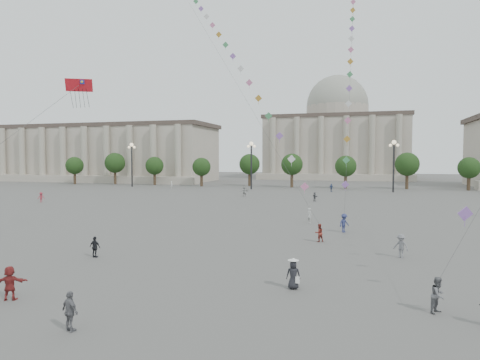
# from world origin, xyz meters

# --- Properties ---
(ground) EXTENTS (360.00, 360.00, 0.00)m
(ground) POSITION_xyz_m (0.00, 0.00, 0.00)
(ground) COLOR #52504D
(ground) RESTS_ON ground
(hall_west) EXTENTS (84.00, 26.22, 17.20)m
(hall_west) POSITION_xyz_m (-75.00, 93.89, 8.43)
(hall_west) COLOR #A79E8C
(hall_west) RESTS_ON ground
(hall_central) EXTENTS (48.30, 34.30, 35.50)m
(hall_central) POSITION_xyz_m (0.00, 129.22, 14.23)
(hall_central) COLOR #A79E8C
(hall_central) RESTS_ON ground
(tree_row) EXTENTS (137.12, 5.12, 8.00)m
(tree_row) POSITION_xyz_m (0.00, 78.00, 5.39)
(tree_row) COLOR #34251A
(tree_row) RESTS_ON ground
(lamp_post_far_west) EXTENTS (2.00, 0.90, 10.65)m
(lamp_post_far_west) POSITION_xyz_m (-45.00, 70.00, 7.35)
(lamp_post_far_west) COLOR #262628
(lamp_post_far_west) RESTS_ON ground
(lamp_post_mid_west) EXTENTS (2.00, 0.90, 10.65)m
(lamp_post_mid_west) POSITION_xyz_m (-15.00, 70.00, 7.35)
(lamp_post_mid_west) COLOR #262628
(lamp_post_mid_west) RESTS_ON ground
(lamp_post_mid_east) EXTENTS (2.00, 0.90, 10.65)m
(lamp_post_mid_east) POSITION_xyz_m (15.00, 70.00, 7.35)
(lamp_post_mid_east) COLOR #262628
(lamp_post_mid_east) RESTS_ON ground
(person_crowd_0) EXTENTS (1.02, 0.95, 1.69)m
(person_crowd_0) POSITION_xyz_m (2.72, 68.00, 0.85)
(person_crowd_0) COLOR navy
(person_crowd_0) RESTS_ON ground
(person_crowd_2) EXTENTS (1.17, 1.13, 1.60)m
(person_crowd_2) POSITION_xyz_m (-39.99, 33.67, 0.80)
(person_crowd_2) COLOR maroon
(person_crowd_2) RESTS_ON ground
(person_crowd_4) EXTENTS (1.78, 1.29, 1.85)m
(person_crowd_4) POSITION_xyz_m (-11.70, 52.35, 0.93)
(person_crowd_4) COLOR #AFAEAB
(person_crowd_4) RESTS_ON ground
(person_crowd_6) EXTENTS (1.26, 1.08, 1.69)m
(person_crowd_6) POSITION_xyz_m (11.71, 9.52, 0.84)
(person_crowd_6) COLOR slate
(person_crowd_6) RESTS_ON ground
(person_crowd_10) EXTENTS (0.49, 0.67, 1.71)m
(person_crowd_10) POSITION_xyz_m (-33.15, 67.19, 0.85)
(person_crowd_10) COLOR silver
(person_crowd_10) RESTS_ON ground
(person_crowd_12) EXTENTS (1.19, 1.36, 1.49)m
(person_crowd_12) POSITION_xyz_m (1.54, 47.51, 0.74)
(person_crowd_12) COLOR slate
(person_crowd_12) RESTS_ON ground
(person_crowd_13) EXTENTS (0.70, 0.71, 1.65)m
(person_crowd_13) POSITION_xyz_m (3.54, 23.89, 0.83)
(person_crowd_13) COLOR beige
(person_crowd_13) RESTS_ON ground
(tourist_1) EXTENTS (0.90, 0.44, 1.49)m
(tourist_1) POSITION_xyz_m (-9.14, 3.57, 0.75)
(tourist_1) COLOR black
(tourist_1) RESTS_ON ground
(tourist_2) EXTENTS (1.66, 1.03, 1.71)m
(tourist_2) POSITION_xyz_m (-7.74, -5.46, 0.86)
(tourist_2) COLOR maroon
(tourist_2) RESTS_ON ground
(tourist_3) EXTENTS (1.05, 0.71, 1.66)m
(tourist_3) POSITION_xyz_m (-2.31, -7.91, 0.83)
(tourist_3) COLOR slate
(tourist_3) RESTS_ON ground
(kite_flyer_0) EXTENTS (0.94, 0.89, 1.53)m
(kite_flyer_0) POSITION_xyz_m (5.58, 13.69, 0.77)
(kite_flyer_0) COLOR maroon
(kite_flyer_0) RESTS_ON ground
(kite_flyer_1) EXTENTS (1.25, 1.30, 1.78)m
(kite_flyer_1) POSITION_xyz_m (7.40, 18.99, 0.89)
(kite_flyer_1) COLOR navy
(kite_flyer_1) RESTS_ON ground
(kite_flyer_2) EXTENTS (0.97, 1.02, 1.65)m
(kite_flyer_2) POSITION_xyz_m (12.44, -1.48, 0.83)
(kite_flyer_2) COLOR #5C5B60
(kite_flyer_2) RESTS_ON ground
(hat_person) EXTENTS (0.84, 0.64, 1.69)m
(hat_person) POSITION_xyz_m (5.53, 0.24, 0.83)
(hat_person) COLOR black
(hat_person) RESTS_ON ground
(dragon_kite) EXTENTS (2.19, 9.59, 21.18)m
(dragon_kite) POSITION_xyz_m (-14.23, 8.77, 12.42)
(dragon_kite) COLOR red
(dragon_kite) RESTS_ON ground
(kite_train_west) EXTENTS (31.55, 35.68, 64.61)m
(kite_train_west) POSITION_xyz_m (-11.22, 33.02, 24.86)
(kite_train_west) COLOR #3F3F3F
(kite_train_west) RESTS_ON ground
(kite_train_mid) EXTENTS (0.90, 44.79, 68.27)m
(kite_train_mid) POSITION_xyz_m (7.32, 42.84, 29.35)
(kite_train_mid) COLOR #3F3F3F
(kite_train_mid) RESTS_ON ground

